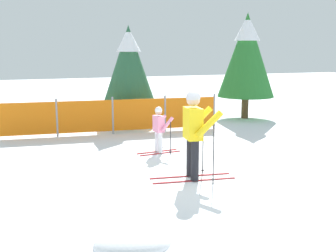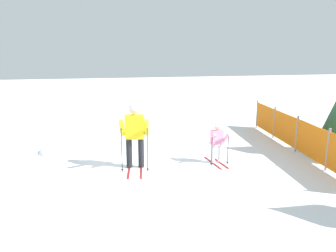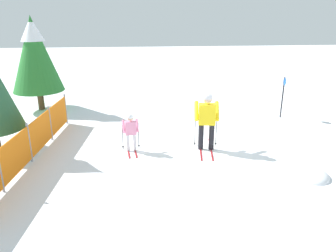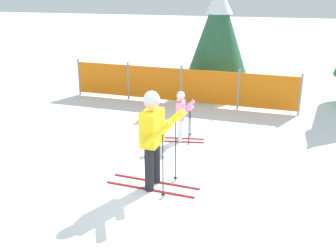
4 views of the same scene
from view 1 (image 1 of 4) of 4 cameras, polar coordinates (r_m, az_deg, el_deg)
ground_plane at (r=8.36m, az=5.21°, el=-7.07°), size 60.00×60.00×0.00m
skier_adult at (r=8.07m, az=3.56°, el=-0.08°), size 1.68×0.80×1.74m
skier_child at (r=10.18m, az=-1.20°, el=-0.01°), size 1.09×0.54×1.14m
safety_fence at (r=12.64m, az=-7.49°, el=1.43°), size 6.48×0.73×1.11m
conifer_far at (r=13.91m, az=-5.32°, el=8.36°), size 1.76×1.76×3.27m
conifer_near at (r=15.54m, az=10.61°, el=9.59°), size 2.03×2.03×3.78m
snow_mound at (r=5.71m, az=-4.78°, el=-15.62°), size 1.03×0.88×0.41m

